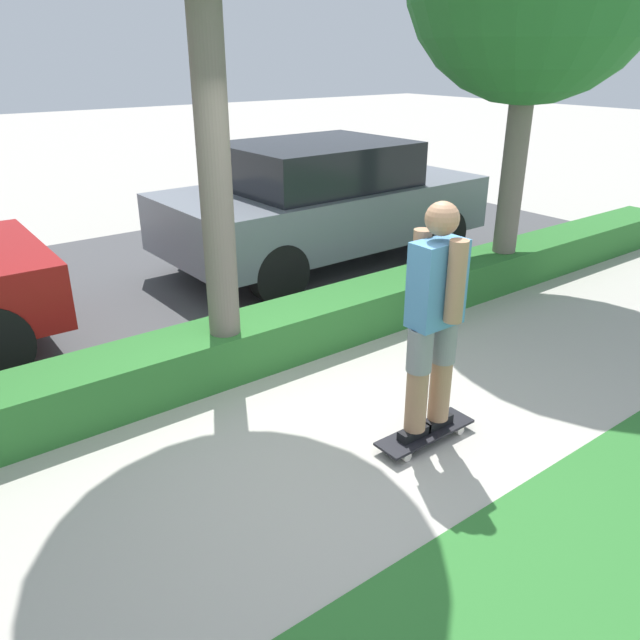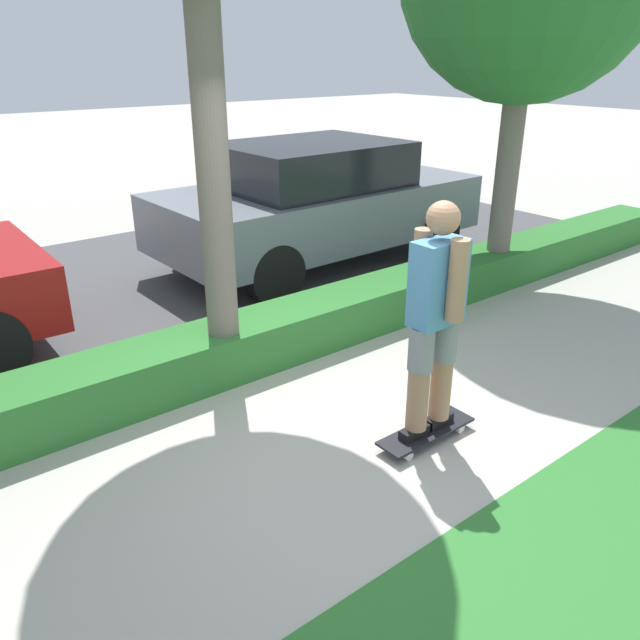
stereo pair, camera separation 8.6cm
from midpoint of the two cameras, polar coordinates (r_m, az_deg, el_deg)
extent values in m
plane|color=#ADA89E|center=(4.61, 1.95, -11.95)|extent=(60.00, 60.00, 0.00)
cube|color=#474749|center=(7.93, -17.98, 2.59)|extent=(14.55, 5.00, 0.01)
cube|color=#2D702D|center=(5.64, -8.54, -2.56)|extent=(14.55, 0.60, 0.44)
cube|color=black|center=(4.74, 9.17, -9.99)|extent=(0.82, 0.24, 0.02)
cylinder|color=silver|center=(4.90, 12.17, -9.68)|extent=(0.07, 0.04, 0.07)
cylinder|color=silver|center=(4.99, 10.58, -8.84)|extent=(0.07, 0.04, 0.07)
cylinder|color=silver|center=(4.54, 7.52, -12.18)|extent=(0.07, 0.04, 0.07)
cylinder|color=silver|center=(4.65, 5.92, -11.21)|extent=(0.07, 0.04, 0.07)
cube|color=black|center=(4.64, 8.17, -10.06)|extent=(0.26, 0.09, 0.07)
cylinder|color=#A37556|center=(4.42, 8.48, -5.38)|extent=(0.16, 0.16, 0.79)
cylinder|color=gray|center=(4.31, 8.67, -2.61)|extent=(0.18, 0.18, 0.32)
cube|color=black|center=(4.79, 10.20, -9.02)|extent=(0.26, 0.09, 0.07)
cylinder|color=#A37556|center=(4.58, 10.58, -4.45)|extent=(0.16, 0.16, 0.79)
cylinder|color=gray|center=(4.48, 10.80, -1.76)|extent=(0.18, 0.18, 0.32)
cube|color=#4C84B7|center=(4.22, 10.17, 3.36)|extent=(0.38, 0.21, 0.59)
cylinder|color=#A37556|center=(4.10, 11.85, 3.52)|extent=(0.12, 0.12, 0.55)
cylinder|color=#A37556|center=(4.30, 8.67, 4.68)|extent=(0.12, 0.12, 0.55)
sphere|color=#A37556|center=(4.09, 10.60, 9.15)|extent=(0.22, 0.22, 0.22)
cylinder|color=#70665B|center=(5.03, -10.24, 13.07)|extent=(0.26, 0.26, 3.59)
cylinder|color=#70665B|center=(7.70, 16.39, 12.69)|extent=(0.27, 0.27, 2.71)
cube|color=slate|center=(8.42, -0.43, 9.94)|extent=(4.37, 2.06, 0.70)
cube|color=black|center=(8.22, -1.18, 14.05)|extent=(2.29, 1.78, 0.55)
cylinder|color=black|center=(8.76, 10.29, 7.71)|extent=(0.71, 0.24, 0.71)
cylinder|color=black|center=(10.01, 2.52, 10.01)|extent=(0.71, 0.24, 0.71)
cylinder|color=black|center=(7.06, -4.53, 4.22)|extent=(0.71, 0.24, 0.71)
cylinder|color=black|center=(8.56, -11.37, 7.26)|extent=(0.71, 0.24, 0.71)
camera|label=1|loc=(0.04, 89.48, 0.22)|focal=35.00mm
camera|label=2|loc=(0.04, -90.52, -0.22)|focal=35.00mm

